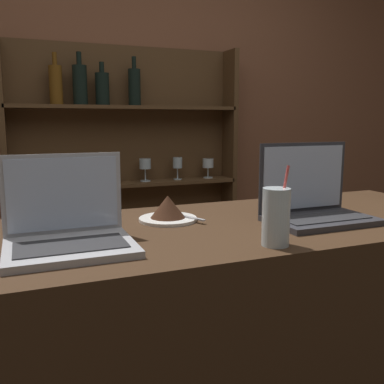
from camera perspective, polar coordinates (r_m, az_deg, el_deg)
bar_counter at (r=1.54m, az=5.25°, el=-23.18°), size 1.74×0.67×1.04m
back_wall at (r=2.65m, az=-8.95°, el=9.41°), size 7.00×0.06×2.70m
back_shelf at (r=2.60m, az=-8.88°, el=0.53°), size 1.35×0.18×1.78m
laptop_near at (r=1.11m, az=-16.21°, el=-4.70°), size 0.31×0.25×0.23m
laptop_far at (r=1.40m, az=15.96°, el=-1.38°), size 0.33×0.21×0.24m
cake_plate at (r=1.35m, az=-3.23°, el=-2.44°), size 0.18×0.18×0.08m
water_glass at (r=1.10m, az=11.13°, el=-3.27°), size 0.07×0.07×0.20m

